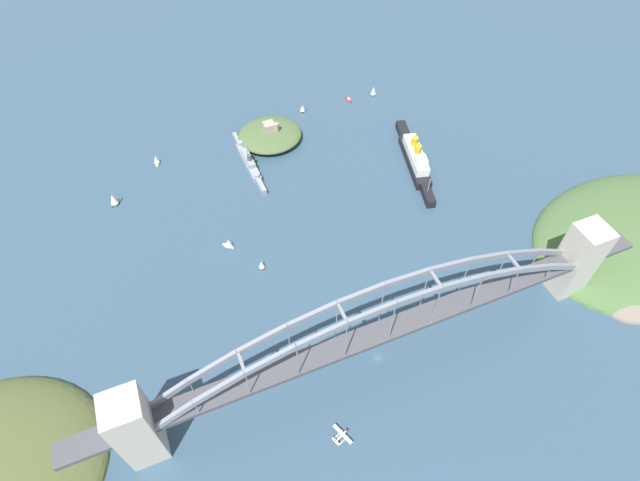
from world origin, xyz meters
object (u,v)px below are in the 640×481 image
at_px(harbor_arch_bridge, 383,331).
at_px(small_boat_4, 156,159).
at_px(small_boat_2, 303,108).
at_px(small_boat_3, 113,199).
at_px(seaplane_taxiing_near_bridge, 341,436).
at_px(small_boat_5, 229,243).
at_px(naval_cruiser, 249,162).
at_px(fort_island_mid_harbor, 270,135).
at_px(ocean_liner, 415,158).
at_px(small_boat_1, 262,264).
at_px(small_boat_0, 373,91).
at_px(small_boat_6, 349,100).

bearing_deg(harbor_arch_bridge, small_boat_4, 111.43).
distance_m(harbor_arch_bridge, small_boat_2, 218.42).
height_order(small_boat_2, small_boat_3, small_boat_3).
bearing_deg(seaplane_taxiing_near_bridge, harbor_arch_bridge, 40.81).
xyz_separation_m(small_boat_2, small_boat_5, (-91.97, -111.86, 0.55)).
bearing_deg(naval_cruiser, fort_island_mid_harbor, 41.97).
distance_m(ocean_liner, small_boat_3, 206.18).
bearing_deg(seaplane_taxiing_near_bridge, small_boat_2, 72.72).
height_order(seaplane_taxiing_near_bridge, small_boat_1, small_boat_1).
distance_m(small_boat_1, small_boat_2, 155.69).
bearing_deg(small_boat_1, small_boat_3, 129.92).
height_order(ocean_liner, small_boat_2, ocean_liner).
bearing_deg(small_boat_5, fort_island_mid_harbor, 57.23).
xyz_separation_m(fort_island_mid_harbor, small_boat_1, (-43.46, -111.13, -1.77)).
bearing_deg(small_boat_2, fort_island_mid_harbor, -146.29).
bearing_deg(small_boat_0, fort_island_mid_harbor, -167.06).
bearing_deg(naval_cruiser, harbor_arch_bridge, -84.29).
bearing_deg(small_boat_4, fort_island_mid_harbor, -4.28).
relative_size(small_boat_0, small_boat_2, 1.27).
height_order(harbor_arch_bridge, fort_island_mid_harbor, harbor_arch_bridge).
xyz_separation_m(fort_island_mid_harbor, small_boat_6, (74.96, 23.31, -4.04)).
distance_m(ocean_liner, seaplane_taxiing_near_bridge, 199.60).
relative_size(small_boat_0, small_boat_4, 1.16).
relative_size(fort_island_mid_harbor, small_boat_2, 6.66).
xyz_separation_m(seaplane_taxiing_near_bridge, small_boat_6, (115.56, 242.90, -1.05)).
distance_m(naval_cruiser, small_boat_6, 107.48).
height_order(harbor_arch_bridge, small_boat_1, harbor_arch_bridge).
distance_m(small_boat_4, small_boat_5, 98.26).
bearing_deg(naval_cruiser, small_boat_5, -116.59).
distance_m(small_boat_4, small_boat_6, 158.99).
height_order(ocean_liner, small_boat_1, ocean_liner).
xyz_separation_m(harbor_arch_bridge, small_boat_3, (-110.28, 165.89, -22.44)).
distance_m(ocean_liner, fort_island_mid_harbor, 107.51).
bearing_deg(seaplane_taxiing_near_bridge, small_boat_1, 91.51).
bearing_deg(naval_cruiser, small_boat_6, 24.20).
xyz_separation_m(small_boat_3, small_boat_6, (191.38, 47.25, -3.79)).
distance_m(small_boat_0, small_boat_3, 218.02).
height_order(seaplane_taxiing_near_bridge, small_boat_2, small_boat_2).
distance_m(fort_island_mid_harbor, small_boat_6, 78.60).
xyz_separation_m(naval_cruiser, small_boat_3, (-93.37, -3.21, 1.48)).
bearing_deg(small_boat_3, ocean_liner, -11.49).
xyz_separation_m(small_boat_0, small_boat_4, (-179.74, -15.99, -0.65)).
distance_m(harbor_arch_bridge, small_boat_5, 115.73).
xyz_separation_m(small_boat_1, small_boat_5, (-13.52, 22.62, 0.68)).
distance_m(small_boat_2, small_boat_3, 158.63).
bearing_deg(seaplane_taxiing_near_bridge, naval_cruiser, 84.96).
height_order(naval_cruiser, small_boat_4, naval_cruiser).
bearing_deg(seaplane_taxiing_near_bridge, fort_island_mid_harbor, 79.52).
relative_size(ocean_liner, fort_island_mid_harbor, 1.83).
bearing_deg(small_boat_2, harbor_arch_bridge, -100.92).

